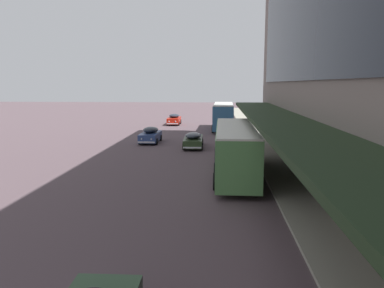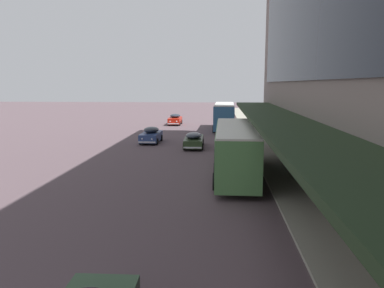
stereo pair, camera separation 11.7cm
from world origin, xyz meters
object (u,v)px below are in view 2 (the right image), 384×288
(sedan_lead_near, at_px, (194,140))
(sedan_oncoming_rear, at_px, (175,119))
(transit_bus_kerbside_front, at_px, (235,148))
(sedan_lead_mid, at_px, (151,135))
(transit_bus_kerbside_rear, at_px, (224,115))

(sedan_lead_near, xyz_separation_m, sedan_oncoming_rear, (-4.16, 19.84, 0.07))
(transit_bus_kerbside_front, relative_size, sedan_lead_mid, 2.61)
(transit_bus_kerbside_rear, relative_size, sedan_lead_near, 2.03)
(sedan_lead_near, bearing_deg, transit_bus_kerbside_front, -72.41)
(transit_bus_kerbside_rear, relative_size, sedan_oncoming_rear, 2.35)
(sedan_lead_near, relative_size, sedan_lead_mid, 1.15)
(transit_bus_kerbside_front, bearing_deg, sedan_lead_near, 107.59)
(sedan_lead_near, bearing_deg, transit_bus_kerbside_rear, 77.82)
(transit_bus_kerbside_rear, distance_m, sedan_oncoming_rear, 9.35)
(sedan_oncoming_rear, bearing_deg, transit_bus_kerbside_rear, -39.38)
(sedan_lead_near, relative_size, sedan_oncoming_rear, 1.16)
(transit_bus_kerbside_rear, xyz_separation_m, sedan_lead_near, (-3.01, -13.95, -1.24))
(transit_bus_kerbside_front, distance_m, sedan_lead_near, 11.46)
(sedan_oncoming_rear, relative_size, sedan_lead_mid, 0.99)
(transit_bus_kerbside_rear, bearing_deg, sedan_lead_near, -102.18)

